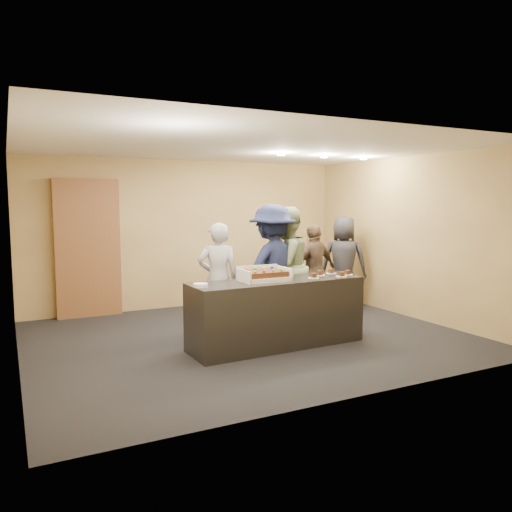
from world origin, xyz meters
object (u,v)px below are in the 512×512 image
cake_box (264,277)px  sheet_cake (264,274)px  serving_counter (277,313)px  person_sage_man (286,267)px  person_server_grey (218,279)px  person_brown_extra (314,269)px  plate_stack (200,285)px  storage_cabinet (88,248)px  person_dark_suit (344,262)px  person_navy_man (272,268)px

cake_box → sheet_cake: (-0.00, -0.02, 0.05)m
serving_counter → person_sage_man: (0.68, 0.94, 0.48)m
person_server_grey → person_brown_extra: (1.99, 0.48, -0.04)m
cake_box → person_server_grey: size_ratio=0.38×
plate_stack → person_brown_extra: 3.03m
storage_cabinet → cake_box: bearing=-58.7°
storage_cabinet → person_sage_man: bearing=-37.3°
sheet_cake → plate_stack: 0.93m
cake_box → person_sage_man: 1.27m
person_server_grey → person_dark_suit: (2.76, 0.68, 0.03)m
plate_stack → person_brown_extra: (2.64, 1.49, -0.14)m
storage_cabinet → person_server_grey: (1.52, -2.05, -0.34)m
serving_counter → sheet_cake: (-0.19, 0.00, 0.55)m
person_brown_extra → person_dark_suit: 0.79m
person_sage_man → person_navy_man: 0.33m
sheet_cake → person_brown_extra: person_brown_extra is taller
plate_stack → person_server_grey: person_server_grey is taller
sheet_cake → person_server_grey: size_ratio=0.33×
storage_cabinet → person_sage_man: 3.36m
person_dark_suit → plate_stack: bearing=65.8°
sheet_cake → person_brown_extra: size_ratio=0.34×
cake_box → person_navy_man: bearing=54.5°
storage_cabinet → person_server_grey: size_ratio=1.42×
serving_counter → person_server_grey: 1.10m
serving_counter → plate_stack: bearing=-178.0°
person_navy_man → person_sage_man: bearing=-169.3°
person_dark_suit → person_sage_man: bearing=61.9°
serving_counter → sheet_cake: sheet_cake is taller
storage_cabinet → person_navy_man: (2.36, -2.16, -0.21)m
cake_box → person_brown_extra: 2.21m
plate_stack → person_sage_man: size_ratio=0.09×
cake_box → person_dark_suit: person_dark_suit is taller
sheet_cake → person_dark_suit: (2.48, 1.61, -0.15)m
person_server_grey → person_brown_extra: 2.05m
person_navy_man → person_brown_extra: (1.15, 0.59, -0.17)m
plate_stack → person_navy_man: 1.74m
cake_box → plate_stack: 0.93m
person_navy_man → cake_box: bearing=43.2°
person_server_grey → storage_cabinet: bearing=-34.9°
cake_box → person_sage_man: person_sage_man is taller
person_server_grey → person_sage_man: size_ratio=0.88×
serving_counter → person_navy_man: size_ratio=1.26×
person_dark_suit → sheet_cake: bearing=72.4°
storage_cabinet → cake_box: (1.80, -2.95, -0.22)m
cake_box → serving_counter: bearing=-7.0°
person_sage_man → person_navy_man: person_navy_man is taller
sheet_cake → person_dark_suit: person_dark_suit is taller
person_navy_man → person_brown_extra: 1.30m
cake_box → sheet_cake: 0.06m
sheet_cake → person_sage_man: size_ratio=0.29×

